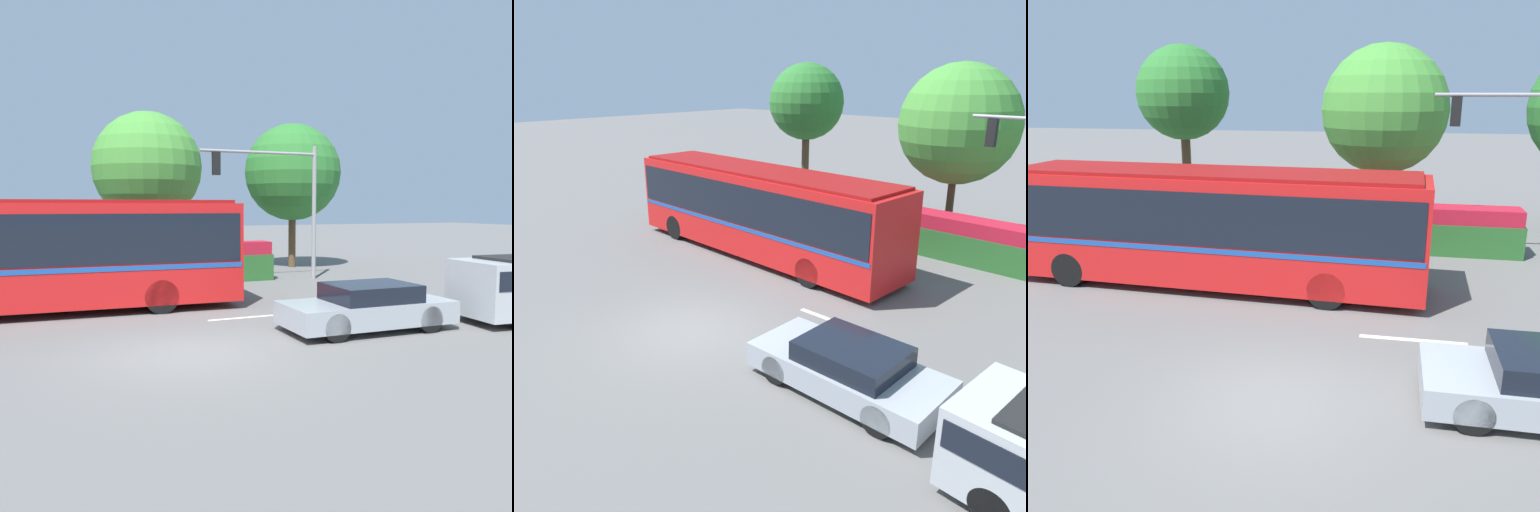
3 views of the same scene
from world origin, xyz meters
TOP-DOWN VIEW (x-y plane):
  - ground_plane at (0.00, 0.00)m, footprint 140.00×140.00m
  - city_bus at (-2.99, 5.96)m, footprint 12.01×3.11m
  - flowering_hedge at (2.84, 10.56)m, footprint 7.10×1.11m
  - street_tree_left at (-6.21, 12.55)m, footprint 3.60×3.60m
  - street_tree_centre at (1.55, 12.34)m, footprint 4.62×4.62m
  - lane_stripe_near at (2.56, 3.16)m, footprint 2.40×0.16m

SIDE VIEW (x-z plane):
  - ground_plane at x=0.00m, z-range 0.00..0.00m
  - lane_stripe_near at x=2.56m, z-range 0.00..0.01m
  - flowering_hedge at x=2.84m, z-range -0.01..1.62m
  - city_bus at x=-2.99m, z-range 0.23..3.55m
  - street_tree_centre at x=1.55m, z-range 1.22..8.30m
  - street_tree_left at x=-6.21m, z-range 1.74..8.90m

